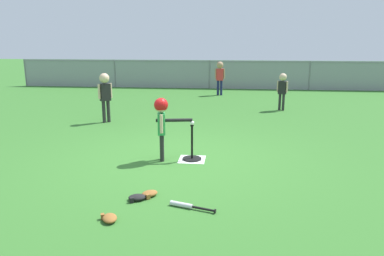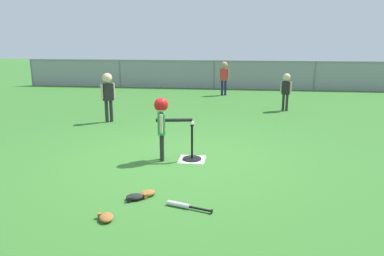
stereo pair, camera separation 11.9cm
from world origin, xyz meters
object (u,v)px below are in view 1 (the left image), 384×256
object	(u,v)px
batter_child	(162,116)
glove_near_bats	(150,194)
batting_tee	(192,154)
baseball_on_tee	(192,123)
fielder_near_right	(220,74)
fielder_near_left	(282,87)
spare_bat_silver	(186,206)
fielder_deep_center	(105,91)
glove_tossed_aside	(137,197)
glove_by_plate	(109,218)

from	to	relation	value
batter_child	glove_near_bats	world-z (taller)	batter_child
batting_tee	batter_child	distance (m)	0.83
baseball_on_tee	fielder_near_right	size ratio (longest dim) A/B	0.06
fielder_near_left	spare_bat_silver	distance (m)	6.73
fielder_near_left	fielder_deep_center	bearing A→B (deg)	-155.74
batter_child	glove_near_bats	xyz separation A→B (m)	(0.10, -1.44, -0.72)
glove_tossed_aside	glove_near_bats	bearing A→B (deg)	44.44
fielder_deep_center	glove_by_plate	distance (m)	5.16
batter_child	fielder_near_right	bearing A→B (deg)	84.61
batting_tee	glove_by_plate	size ratio (longest dim) A/B	2.26
fielder_near_right	glove_by_plate	size ratio (longest dim) A/B	4.53
fielder_deep_center	glove_by_plate	world-z (taller)	fielder_deep_center
fielder_near_left	glove_tossed_aside	distance (m)	6.80
glove_tossed_aside	baseball_on_tee	bearing A→B (deg)	72.46
spare_bat_silver	glove_near_bats	distance (m)	0.59
fielder_near_left	glove_tossed_aside	world-z (taller)	fielder_near_left
batter_child	fielder_near_right	xyz separation A→B (m)	(0.70, 7.41, 0.02)
fielder_near_right	fielder_near_left	world-z (taller)	fielder_near_right
batting_tee	spare_bat_silver	bearing A→B (deg)	-86.07
batting_tee	baseball_on_tee	size ratio (longest dim) A/B	8.13
batting_tee	glove_by_plate	xyz separation A→B (m)	(-0.69, -2.22, -0.06)
fielder_near_left	spare_bat_silver	size ratio (longest dim) A/B	1.84
spare_bat_silver	glove_by_plate	distance (m)	0.91
batter_child	glove_near_bats	bearing A→B (deg)	-86.18
fielder_near_left	glove_by_plate	xyz separation A→B (m)	(-2.76, -6.82, -0.64)
batting_tee	fielder_deep_center	distance (m)	3.59
batting_tee	fielder_near_left	world-z (taller)	fielder_near_left
baseball_on_tee	glove_tossed_aside	world-z (taller)	baseball_on_tee
fielder_near_left	glove_near_bats	distance (m)	6.63
fielder_deep_center	glove_tossed_aside	size ratio (longest dim) A/B	4.72
batting_tee	spare_bat_silver	size ratio (longest dim) A/B	1.05
fielder_deep_center	spare_bat_silver	size ratio (longest dim) A/B	2.08
baseball_on_tee	glove_tossed_aside	size ratio (longest dim) A/B	0.29
fielder_deep_center	glove_near_bats	size ratio (longest dim) A/B	4.43
fielder_near_right	glove_near_bats	xyz separation A→B (m)	(-0.60, -8.85, -0.74)
glove_tossed_aside	fielder_near_left	bearing A→B (deg)	67.50
batter_child	spare_bat_silver	size ratio (longest dim) A/B	1.84
fielder_near_right	fielder_deep_center	size ratio (longest dim) A/B	1.01
batting_tee	batter_child	size ratio (longest dim) A/B	0.57
glove_near_bats	spare_bat_silver	bearing A→B (deg)	-28.72
batting_tee	baseball_on_tee	world-z (taller)	baseball_on_tee
fielder_near_right	baseball_on_tee	bearing A→B (deg)	-91.68
baseball_on_tee	fielder_deep_center	distance (m)	3.53
batter_child	fielder_deep_center	bearing A→B (deg)	125.38
baseball_on_tee	glove_by_plate	world-z (taller)	baseball_on_tee
fielder_near_left	batter_child	bearing A→B (deg)	-118.58
fielder_near_left	glove_tossed_aside	xyz separation A→B (m)	(-2.59, -6.26, -0.64)
batting_tee	fielder_near_left	xyz separation A→B (m)	(2.07, 4.60, 0.59)
batting_tee	glove_tossed_aside	bearing A→B (deg)	-107.54
glove_tossed_aside	spare_bat_silver	bearing A→B (deg)	-13.10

